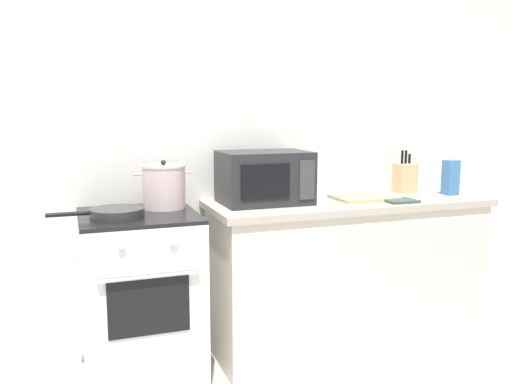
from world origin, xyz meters
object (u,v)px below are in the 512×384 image
object	(u,v)px
frying_pan	(116,213)
knife_block	(405,178)
oven_mitt	(400,201)
microwave	(264,177)
cutting_board	(364,198)
stove	(141,298)
pasta_box	(450,178)
stock_pot	(164,187)

from	to	relation	value
frying_pan	knife_block	world-z (taller)	knife_block
frying_pan	oven_mitt	world-z (taller)	frying_pan
knife_block	microwave	bearing A→B (deg)	-176.45
frying_pan	cutting_board	xyz separation A→B (m)	(1.46, 0.08, -0.02)
stove	microwave	size ratio (longest dim) A/B	1.84
knife_block	pasta_box	world-z (taller)	knife_block
stove	knife_block	bearing A→B (deg)	4.67
frying_pan	knife_block	distance (m)	1.86
microwave	oven_mitt	world-z (taller)	microwave
frying_pan	microwave	xyz separation A→B (m)	(0.85, 0.16, 0.12)
cutting_board	oven_mitt	world-z (taller)	cutting_board
stock_pot	pasta_box	bearing A→B (deg)	-4.61
knife_block	frying_pan	bearing A→B (deg)	-173.15
stock_pot	pasta_box	distance (m)	1.80
microwave	oven_mitt	distance (m)	0.81
frying_pan	microwave	world-z (taller)	microwave
stock_pot	knife_block	xyz separation A→B (m)	(1.57, 0.03, -0.02)
stock_pot	knife_block	world-z (taller)	knife_block
microwave	knife_block	xyz separation A→B (m)	(1.00, 0.06, -0.05)
frying_pan	pasta_box	world-z (taller)	pasta_box
frying_pan	cutting_board	bearing A→B (deg)	3.20
stove	cutting_board	bearing A→B (deg)	0.05
stock_pot	cutting_board	world-z (taller)	stock_pot
microwave	knife_block	distance (m)	1.00
frying_pan	oven_mitt	size ratio (longest dim) A/B	2.60
stock_pot	pasta_box	world-z (taller)	stock_pot
stock_pot	frying_pan	world-z (taller)	stock_pot
knife_block	oven_mitt	bearing A→B (deg)	-128.30
stock_pot	microwave	bearing A→B (deg)	-3.63
stove	oven_mitt	size ratio (longest dim) A/B	5.11
frying_pan	stock_pot	bearing A→B (deg)	35.42
cutting_board	knife_block	distance (m)	0.42
cutting_board	pasta_box	distance (m)	0.61
stock_pot	cutting_board	bearing A→B (deg)	-5.51
microwave	frying_pan	bearing A→B (deg)	-169.32
frying_pan	knife_block	xyz separation A→B (m)	(1.85, 0.22, 0.07)
pasta_box	stock_pot	bearing A→B (deg)	175.39
microwave	cutting_board	distance (m)	0.63
stove	knife_block	world-z (taller)	knife_block
stock_pot	stove	bearing A→B (deg)	-143.75
microwave	cutting_board	size ratio (longest dim) A/B	1.39
frying_pan	cutting_board	distance (m)	1.46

